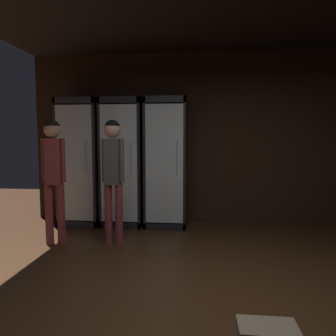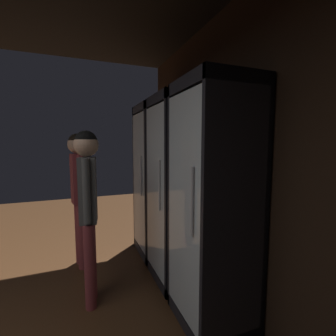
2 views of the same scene
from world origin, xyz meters
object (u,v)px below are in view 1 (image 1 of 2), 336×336
(cooler_far_left, at_px, (82,163))
(shopper_near, at_px, (113,166))
(cooler_center, at_px, (166,164))
(shopper_far, at_px, (54,167))
(cooler_left, at_px, (124,163))

(cooler_far_left, bearing_deg, shopper_near, -51.41)
(cooler_far_left, xyz_separation_m, cooler_center, (1.40, 0.00, -0.01))
(cooler_center, relative_size, shopper_far, 1.24)
(cooler_left, distance_m, shopper_far, 1.27)
(shopper_far, bearing_deg, cooler_left, 57.85)
(cooler_center, bearing_deg, cooler_left, -179.98)
(shopper_far, bearing_deg, cooler_far_left, 91.24)
(cooler_left, relative_size, cooler_center, 1.00)
(cooler_far_left, relative_size, cooler_center, 1.00)
(cooler_center, bearing_deg, shopper_far, -141.97)
(shopper_near, bearing_deg, cooler_far_left, 128.59)
(cooler_left, height_order, cooler_center, same)
(cooler_far_left, distance_m, cooler_left, 0.70)
(shopper_near, bearing_deg, shopper_far, -174.67)
(shopper_far, bearing_deg, cooler_center, 38.03)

